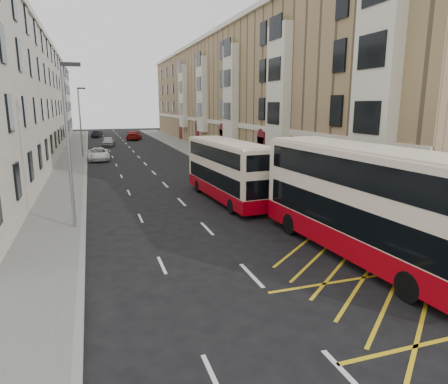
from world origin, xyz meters
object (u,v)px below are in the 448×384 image
object	(u,v)px
double_decker_rear	(228,171)
car_silver	(108,141)
pedestrian_far	(384,212)
car_red	(134,135)
street_lamp_far	(80,118)
double_decker_front	(364,203)
street_lamp_near	(69,138)
car_dark	(97,134)
pedestrian_mid	(438,229)
white_van	(98,154)

from	to	relation	value
double_decker_rear	car_silver	distance (m)	39.31
pedestrian_far	car_red	world-z (taller)	pedestrian_far
street_lamp_far	double_decker_rear	bearing A→B (deg)	-70.61
double_decker_front	street_lamp_near	bearing A→B (deg)	142.56
street_lamp_near	street_lamp_far	size ratio (longest dim) A/B	1.00
street_lamp_far	car_dark	distance (m)	30.48
street_lamp_near	pedestrian_mid	distance (m)	17.34
car_dark	car_silver	bearing A→B (deg)	-72.65
double_decker_rear	car_dark	size ratio (longest dim) A/B	2.53
double_decker_front	car_dark	world-z (taller)	double_decker_front
pedestrian_mid	double_decker_front	bearing A→B (deg)	159.83
street_lamp_near	car_silver	xyz separation A→B (m)	(3.48, 42.34, -3.92)
street_lamp_far	car_dark	world-z (taller)	street_lamp_far
double_decker_front	car_silver	size ratio (longest dim) A/B	2.78
double_decker_front	pedestrian_mid	xyz separation A→B (m)	(3.48, -0.50, -1.33)
pedestrian_mid	car_silver	xyz separation A→B (m)	(-11.35, 50.57, -0.29)
street_lamp_far	car_red	size ratio (longest dim) A/B	1.47
car_red	pedestrian_far	bearing A→B (deg)	109.73
double_decker_front	pedestrian_mid	size ratio (longest dim) A/B	6.79
double_decker_rear	street_lamp_near	bearing A→B (deg)	-162.93
street_lamp_far	pedestrian_mid	xyz separation A→B (m)	(14.83, -38.23, -3.63)
double_decker_rear	white_van	bearing A→B (deg)	104.97
car_dark	car_red	world-z (taller)	car_red
street_lamp_near	car_red	distance (m)	53.23
pedestrian_mid	pedestrian_far	size ratio (longest dim) A/B	0.91
pedestrian_far	car_silver	bearing A→B (deg)	-42.80
pedestrian_mid	white_van	bearing A→B (deg)	98.69
pedestrian_mid	car_silver	bearing A→B (deg)	90.62
car_silver	car_red	distance (m)	11.22
car_dark	double_decker_rear	bearing A→B (deg)	-69.63
car_dark	car_red	bearing A→B (deg)	-38.06
double_decker_rear	pedestrian_mid	world-z (taller)	double_decker_rear
car_dark	street_lamp_far	bearing A→B (deg)	-80.96
street_lamp_near	double_decker_rear	bearing A→B (deg)	20.47
pedestrian_far	car_dark	size ratio (longest dim) A/B	0.48
street_lamp_far	pedestrian_mid	size ratio (longest dim) A/B	4.68
street_lamp_near	double_decker_front	distance (m)	13.93
street_lamp_near	pedestrian_far	xyz separation A→B (m)	(14.33, -5.48, -3.54)
pedestrian_mid	white_van	xyz separation A→B (m)	(-13.12, 34.69, -0.31)
double_decker_rear	car_dark	bearing A→B (deg)	93.80
street_lamp_near	car_red	size ratio (longest dim) A/B	1.47
double_decker_rear	pedestrian_far	bearing A→B (deg)	-64.29
white_van	car_red	xyz separation A→B (m)	(6.66, 25.97, 0.10)
double_decker_rear	pedestrian_far	xyz separation A→B (m)	(4.99, -8.97, -0.90)
street_lamp_near	double_decker_front	size ratio (longest dim) A/B	0.69
street_lamp_near	car_dark	distance (m)	60.31
pedestrian_mid	car_red	distance (m)	61.00
double_decker_rear	pedestrian_far	size ratio (longest dim) A/B	5.27
street_lamp_near	car_red	xyz separation A→B (m)	(8.37, 52.43, -3.85)
car_dark	double_decker_front	bearing A→B (deg)	-69.13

